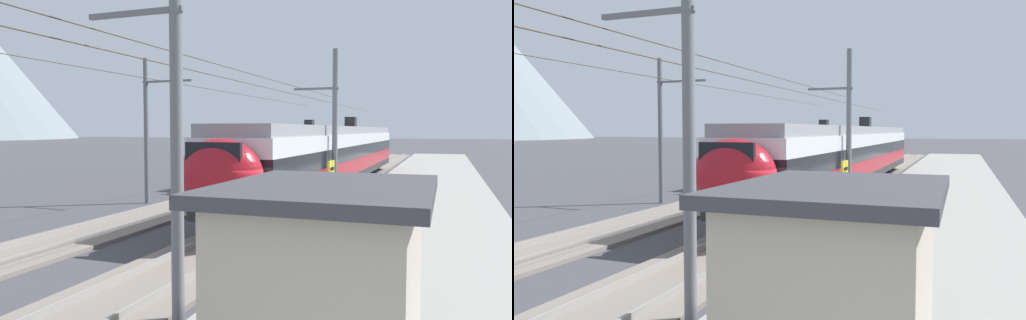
% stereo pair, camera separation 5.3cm
% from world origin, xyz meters
% --- Properties ---
extents(ground_plane, '(400.00, 400.00, 0.00)m').
position_xyz_m(ground_plane, '(0.00, 0.00, 0.00)').
color(ground_plane, '#424247').
extents(platform_slab, '(120.00, 6.58, 0.30)m').
position_xyz_m(platform_slab, '(0.00, -4.12, 0.15)').
color(platform_slab, gray).
rests_on(platform_slab, ground).
extents(track_near, '(120.00, 3.00, 0.28)m').
position_xyz_m(track_near, '(0.00, 1.27, 0.07)').
color(track_near, slate).
rests_on(track_near, ground).
extents(track_far, '(120.00, 3.00, 0.28)m').
position_xyz_m(track_far, '(0.00, 6.44, 0.07)').
color(track_far, slate).
rests_on(track_far, ground).
extents(train_near_platform, '(33.92, 2.97, 4.27)m').
position_xyz_m(train_near_platform, '(15.70, 1.27, 2.23)').
color(train_near_platform, '#2D2D30').
rests_on(train_near_platform, track_near).
extents(train_far_track, '(26.56, 2.97, 4.27)m').
position_xyz_m(train_far_track, '(25.02, 6.44, 2.23)').
color(train_far_track, '#2D2D30').
rests_on(train_far_track, track_far).
extents(catenary_mast_west, '(43.91, 2.02, 8.44)m').
position_xyz_m(catenary_mast_west, '(-6.08, -0.34, 4.35)').
color(catenary_mast_west, slate).
rests_on(catenary_mast_west, ground).
extents(catenary_mast_mid, '(43.91, 2.02, 7.18)m').
position_xyz_m(catenary_mast_mid, '(7.72, -0.32, 3.76)').
color(catenary_mast_mid, slate).
rests_on(catenary_mast_mid, ground).
extents(catenary_mast_far_side, '(43.91, 2.70, 7.17)m').
position_xyz_m(catenary_mast_far_side, '(7.12, 8.64, 3.84)').
color(catenary_mast_far_side, slate).
rests_on(catenary_mast_far_side, ground).
extents(platform_sign, '(0.70, 0.08, 2.39)m').
position_xyz_m(platform_sign, '(1.23, -1.72, 2.05)').
color(platform_sign, '#59595B').
rests_on(platform_sign, platform_slab).
extents(passenger_walking, '(0.53, 0.22, 1.69)m').
position_xyz_m(passenger_walking, '(-6.07, -3.46, 1.25)').
color(passenger_walking, '#383842').
rests_on(passenger_walking, platform_slab).
extents(handbag_beside_passenger, '(0.32, 0.18, 0.39)m').
position_xyz_m(handbag_beside_passenger, '(-5.35, -3.29, 0.44)').
color(handbag_beside_passenger, black).
rests_on(handbag_beside_passenger, platform_slab).
extents(potted_plant_platform_edge, '(0.57, 0.57, 0.81)m').
position_xyz_m(potted_plant_platform_edge, '(0.37, -3.30, 0.73)').
color(potted_plant_platform_edge, brown).
rests_on(potted_plant_platform_edge, platform_slab).
extents(potted_plant_by_shelter, '(0.60, 0.60, 0.81)m').
position_xyz_m(potted_plant_by_shelter, '(4.15, -2.06, 0.76)').
color(potted_plant_by_shelter, brown).
rests_on(potted_plant_by_shelter, platform_slab).
extents(platform_shelter, '(3.41, 2.55, 2.68)m').
position_xyz_m(platform_shelter, '(-7.94, -3.68, 1.67)').
color(platform_shelter, '#B7AD99').
rests_on(platform_shelter, platform_slab).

